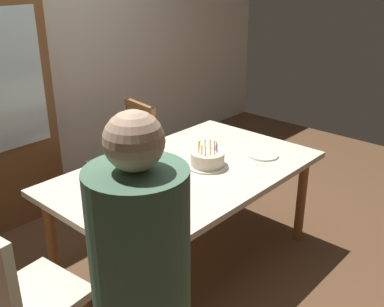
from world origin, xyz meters
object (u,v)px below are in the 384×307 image
Objects in this scene: birthday_cake at (207,159)px; chair_upholstered at (16,294)px; chair_spindle_back at (125,164)px; plate_near_celebrant at (160,208)px; dining_table at (187,179)px; plate_near_guest at (263,155)px; plate_far_side at (152,163)px.

chair_upholstered is (-1.41, 0.00, -0.25)m from birthday_cake.
plate_near_celebrant is at bearing -121.00° from chair_spindle_back.
birthday_cake reaches higher than dining_table.
plate_far_side is at bearing 141.90° from plate_near_guest.
plate_near_celebrant is 1.00× the size of plate_near_guest.
chair_upholstered reaches higher than plate_far_side.
chair_upholstered is (-0.79, 0.18, -0.20)m from plate_near_celebrant.
birthday_cake is at bearing -54.73° from plate_far_side.
plate_far_side and plate_near_guest have the same top height.
chair_spindle_back is at bearing 66.92° from plate_far_side.
dining_table is at bearing 2.80° from chair_upholstered.
dining_table is 1.29m from chair_upholstered.
dining_table is 0.60m from plate_near_guest.
dining_table is 8.13× the size of plate_far_side.
dining_table is 0.27m from plate_far_side.
dining_table is 8.13× the size of plate_near_celebrant.
dining_table is at bearing -69.98° from plate_far_side.
chair_spindle_back is 1.00× the size of chair_upholstered.
birthday_cake is at bearing -0.15° from chair_upholstered.
chair_spindle_back is 1.73m from chair_upholstered.
birthday_cake is 0.65m from plate_near_celebrant.
dining_table is 0.90m from chair_spindle_back.
birthday_cake is at bearing -26.92° from dining_table.
plate_near_guest is at bearing -5.73° from chair_upholstered.
plate_near_celebrant is at bearing -129.34° from plate_far_side.
dining_table is at bearing -101.35° from chair_spindle_back.
chair_spindle_back is (0.17, 0.86, -0.20)m from dining_table.
birthday_cake is 0.29× the size of chair_spindle_back.
plate_far_side is at bearing 110.02° from dining_table.
plate_far_side is at bearing 50.66° from plate_near_celebrant.
plate_far_side is at bearing -113.08° from chair_spindle_back.
chair_upholstered is at bearing -177.20° from dining_table.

